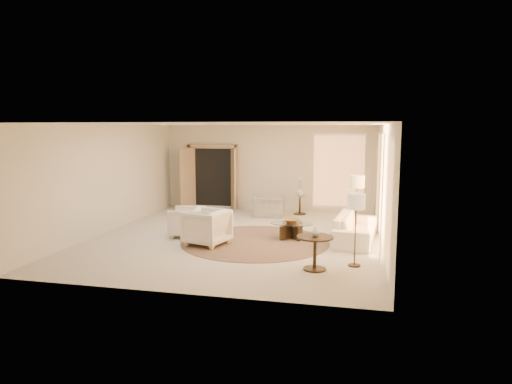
% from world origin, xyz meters
% --- Properties ---
extents(room, '(7.04, 8.04, 2.83)m').
position_xyz_m(room, '(0.00, 0.00, 1.40)').
color(room, beige).
rests_on(room, ground).
extents(windows_right, '(0.10, 6.40, 2.40)m').
position_xyz_m(windows_right, '(3.45, 0.10, 1.35)').
color(windows_right, '#F1A960').
rests_on(windows_right, room).
extents(window_back_corner, '(1.70, 0.10, 2.40)m').
position_xyz_m(window_back_corner, '(2.30, 3.95, 1.35)').
color(window_back_corner, '#F1A960').
rests_on(window_back_corner, room).
extents(curtains_right, '(0.06, 5.20, 2.60)m').
position_xyz_m(curtains_right, '(3.40, 1.00, 1.30)').
color(curtains_right, '#BCAB8A').
rests_on(curtains_right, room).
extents(french_doors, '(1.95, 0.66, 2.16)m').
position_xyz_m(french_doors, '(-1.90, 3.82, 1.07)').
color(french_doors, tan).
rests_on(french_doors, room).
extents(area_rug, '(4.28, 4.28, 0.01)m').
position_xyz_m(area_rug, '(0.55, -0.37, 0.01)').
color(area_rug, '#402A1E').
rests_on(area_rug, room).
extents(sofa, '(1.08, 2.29, 0.65)m').
position_xyz_m(sofa, '(2.90, 0.24, 0.32)').
color(sofa, white).
rests_on(sofa, room).
extents(armchair_left, '(0.83, 0.87, 0.81)m').
position_xyz_m(armchair_left, '(-1.26, -0.18, 0.41)').
color(armchair_left, white).
rests_on(armchair_left, room).
extents(armchair_right, '(1.04, 1.08, 0.91)m').
position_xyz_m(armchair_right, '(-0.49, -0.86, 0.46)').
color(armchair_right, white).
rests_on(armchair_right, room).
extents(accent_chair, '(1.03, 0.73, 0.84)m').
position_xyz_m(accent_chair, '(0.26, 2.83, 0.42)').
color(accent_chair, gray).
rests_on(accent_chair, room).
extents(coffee_table, '(1.12, 1.12, 0.39)m').
position_xyz_m(coffee_table, '(1.35, 0.19, 0.25)').
color(coffee_table, black).
rests_on(coffee_table, room).
extents(end_table, '(0.70, 0.70, 0.66)m').
position_xyz_m(end_table, '(2.16, -2.23, 0.45)').
color(end_table, black).
rests_on(end_table, room).
extents(side_table, '(0.51, 0.51, 0.60)m').
position_xyz_m(side_table, '(1.14, 3.40, 0.36)').
color(side_table, '#312819').
rests_on(side_table, room).
extents(floor_lamp_near, '(0.37, 0.37, 1.53)m').
position_xyz_m(floor_lamp_near, '(2.90, 0.92, 1.30)').
color(floor_lamp_near, '#312819').
rests_on(floor_lamp_near, room).
extents(floor_lamp_far, '(0.35, 0.35, 1.45)m').
position_xyz_m(floor_lamp_far, '(2.90, -1.81, 1.24)').
color(floor_lamp_far, '#312819').
rests_on(floor_lamp_far, room).
extents(bowl, '(0.40, 0.40, 0.09)m').
position_xyz_m(bowl, '(1.35, 0.19, 0.44)').
color(bowl, brown).
rests_on(bowl, coffee_table).
extents(end_vase, '(0.20, 0.20, 0.18)m').
position_xyz_m(end_vase, '(2.16, -2.23, 0.75)').
color(end_vase, silver).
rests_on(end_vase, end_table).
extents(side_vase, '(0.25, 0.25, 0.25)m').
position_xyz_m(side_vase, '(1.14, 3.40, 0.72)').
color(side_vase, silver).
rests_on(side_vase, side_table).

